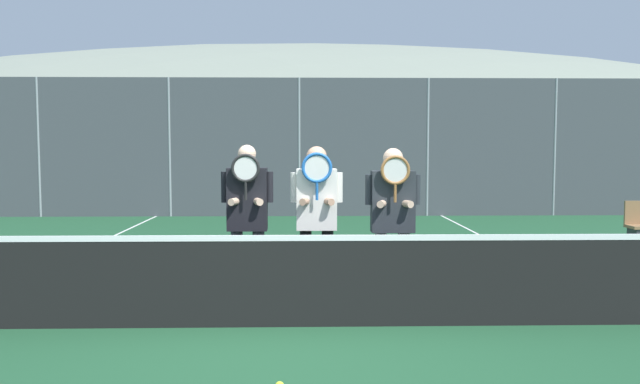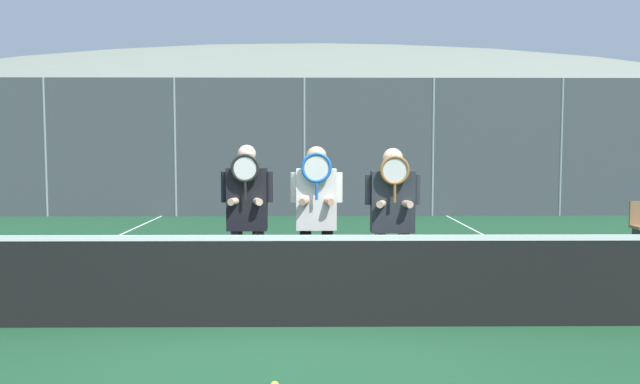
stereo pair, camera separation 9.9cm
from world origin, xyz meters
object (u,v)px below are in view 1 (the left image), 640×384
car_left_of_center (264,176)px  car_right_of_center (599,174)px  player_center_left (317,210)px  car_far_left (93,175)px  player_leftmost (247,213)px  player_center_right (393,213)px  car_center (427,176)px

car_left_of_center → car_right_of_center: (10.35, -0.02, 0.06)m
car_right_of_center → player_center_left: bearing=-126.4°
car_far_left → player_leftmost: bearing=-64.5°
player_center_left → car_far_left: (-6.50, 11.97, -0.15)m
player_center_left → car_right_of_center: 15.11m
player_center_right → car_right_of_center: bearing=56.5°
car_center → car_right_of_center: (5.33, -0.10, 0.04)m
player_center_right → car_center: (2.82, 12.42, -0.17)m
player_center_right → car_left_of_center: 12.53m
car_center → player_center_right: bearing=-102.8°
car_far_left → car_right_of_center: (15.47, 0.19, 0.00)m
player_leftmost → player_center_right: player_leftmost is taller
player_center_left → car_right_of_center: (8.97, 12.17, -0.14)m
car_far_left → car_right_of_center: car_right_of_center is taller
player_leftmost → car_left_of_center: (-0.63, 12.29, -0.18)m
player_center_left → player_center_right: bearing=-10.3°
car_far_left → car_left_of_center: (5.12, 0.22, -0.05)m
player_center_right → car_far_left: bearing=121.1°
car_left_of_center → car_center: size_ratio=0.94×
car_far_left → car_center: size_ratio=1.04×
car_right_of_center → player_center_right: bearing=-123.5°
player_center_right → car_far_left: size_ratio=0.39×
player_leftmost → car_left_of_center: bearing=92.9°
car_far_left → car_center: car_far_left is taller
player_center_right → car_left_of_center: bearing=100.1°
player_center_right → car_left_of_center: (-2.20, 12.34, -0.19)m
car_far_left → car_center: bearing=1.7°
player_leftmost → car_center: bearing=70.4°
car_left_of_center → car_center: bearing=0.9°
car_left_of_center → car_right_of_center: bearing=-0.1°
player_center_right → car_far_left: car_far_left is taller
player_leftmost → player_center_left: bearing=7.4°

